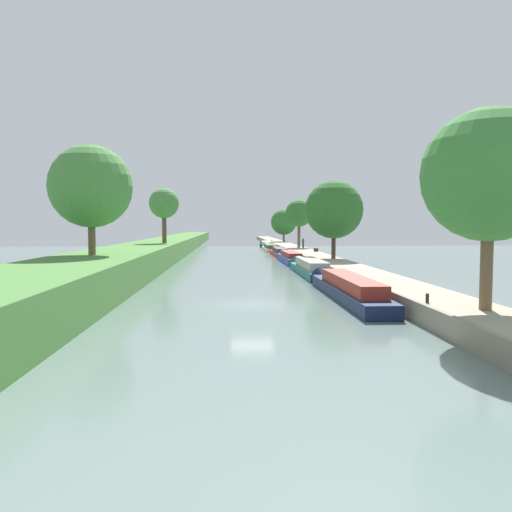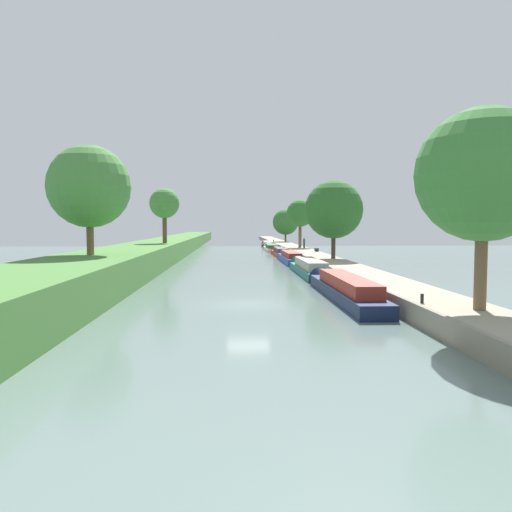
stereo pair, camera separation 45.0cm
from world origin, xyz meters
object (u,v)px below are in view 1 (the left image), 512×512
narrowboat_blue (289,257)px  mooring_bollard_far (272,241)px  park_bench (316,249)px  narrowboat_navy (346,288)px  narrowboat_black (266,245)px  narrowboat_red (279,252)px  narrowboat_teal (309,268)px  mooring_bollard_near (427,298)px  person_walking (303,243)px  narrowboat_cream (270,248)px

narrowboat_blue → mooring_bollard_far: bearing=87.7°
narrowboat_blue → park_bench: bearing=56.0°
narrowboat_navy → narrowboat_black: 71.03m
narrowboat_black → narrowboat_navy: bearing=-90.2°
park_bench → narrowboat_black: bearing=97.5°
narrowboat_blue → narrowboat_red: bearing=89.6°
narrowboat_navy → narrowboat_teal: 15.42m
narrowboat_teal → mooring_bollard_near: narrowboat_teal is taller
narrowboat_blue → mooring_bollard_near: (1.84, -38.78, 0.62)m
narrowboat_red → mooring_bollard_near: 52.88m
mooring_bollard_near → narrowboat_teal: bearing=94.4°
mooring_bollard_near → narrowboat_navy: bearing=103.0°
narrowboat_red → mooring_bollard_near: (1.73, -52.85, 0.71)m
narrowboat_teal → mooring_bollard_near: 23.87m
narrowboat_blue → person_walking: (4.20, 16.32, 1.27)m
narrowboat_blue → narrowboat_red: narrowboat_blue is taller
narrowboat_navy → mooring_bollard_far: size_ratio=35.72×
narrowboat_navy → mooring_bollard_near: bearing=-77.0°
narrowboat_red → narrowboat_black: (0.01, 26.56, 0.03)m
narrowboat_red → narrowboat_teal: bearing=-90.2°
narrowboat_cream → park_bench: 21.27m
narrowboat_navy → park_bench: size_ratio=10.72×
mooring_bollard_far → park_bench: 39.95m
narrowboat_cream → mooring_bollard_near: mooring_bollard_near is taller
narrowboat_teal → park_bench: 22.25m
narrowboat_teal → narrowboat_red: (0.09, 29.06, -0.11)m
narrowboat_cream → park_bench: park_bench is taller
narrowboat_blue → person_walking: size_ratio=8.28×
narrowboat_navy → narrowboat_blue: 30.41m
narrowboat_red → narrowboat_black: narrowboat_black is taller
narrowboat_blue → narrowboat_black: (0.12, 40.62, -0.06)m
narrowboat_teal → person_walking: bearing=82.4°
narrowboat_blue → person_walking: bearing=75.6°
narrowboat_red → narrowboat_black: bearing=90.0°
narrowboat_red → person_walking: (4.09, 2.25, 1.36)m
narrowboat_blue → park_bench: 8.21m
narrowboat_blue → narrowboat_black: narrowboat_blue is taller
narrowboat_teal → person_walking: 31.61m
person_walking → mooring_bollard_near: 55.15m
narrowboat_teal → narrowboat_cream: 42.48m
narrowboat_cream → mooring_bollard_far: mooring_bollard_far is taller
narrowboat_navy → narrowboat_red: bearing=89.7°
narrowboat_navy → narrowboat_black: bearing=89.8°
narrowboat_cream → person_walking: 12.08m
park_bench → narrowboat_cream: bearing=103.0°
person_walking → mooring_bollard_near: size_ratio=3.69×
narrowboat_navy → mooring_bollard_far: bearing=88.6°
narrowboat_cream → park_bench: bearing=-77.0°
person_walking → narrowboat_navy: bearing=-95.3°
narrowboat_teal → narrowboat_cream: bearing=90.3°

